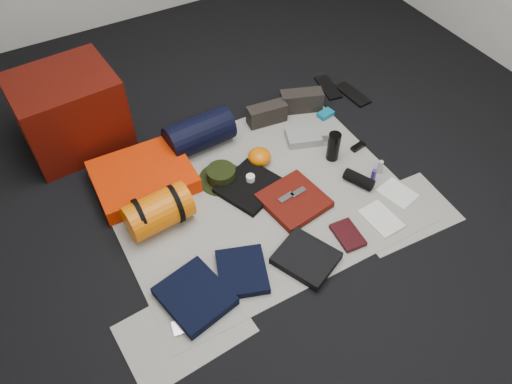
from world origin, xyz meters
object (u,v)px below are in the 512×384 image
stuff_sack (158,211)px  water_bottle (334,146)px  navy_duffel (199,133)px  compact_camera (327,141)px  sleeping_pad (143,177)px  red_cabinet (70,112)px  paperback_book (348,235)px

stuff_sack → water_bottle: 1.12m
navy_duffel → compact_camera: bearing=-30.7°
sleeping_pad → stuff_sack: size_ratio=1.58×
red_cabinet → compact_camera: 1.59m
red_cabinet → paperback_book: 1.80m
compact_camera → navy_duffel: bearing=179.3°
stuff_sack → paperback_book: stuff_sack is taller
stuff_sack → water_bottle: size_ratio=1.83×
red_cabinet → water_bottle: size_ratio=3.05×
sleeping_pad → compact_camera: 1.16m
stuff_sack → water_bottle: stuff_sack is taller
stuff_sack → water_bottle: (1.11, -0.04, -0.01)m
red_cabinet → compact_camera: (1.36, -0.79, -0.22)m
stuff_sack → paperback_book: size_ratio=1.84×
compact_camera → paperback_book: bearing=-89.1°
water_bottle → sleeping_pad: bearing=161.1°
navy_duffel → water_bottle: (0.66, -0.50, -0.01)m
sleeping_pad → stuff_sack: 0.34m
stuff_sack → navy_duffel: bearing=45.1°
red_cabinet → compact_camera: red_cabinet is taller
water_bottle → paperback_book: 0.61m
compact_camera → paperback_book: size_ratio=0.49×
sleeping_pad → compact_camera: (1.13, -0.24, -0.03)m
sleeping_pad → compact_camera: size_ratio=5.91×
navy_duffel → compact_camera: (0.71, -0.37, -0.09)m
red_cabinet → compact_camera: bearing=-34.1°
navy_duffel → water_bottle: navy_duffel is taller
stuff_sack → navy_duffel: size_ratio=0.85×
red_cabinet → stuff_sack: red_cabinet is taller
red_cabinet → stuff_sack: bearing=-81.3°
red_cabinet → sleeping_pad: (0.23, -0.54, -0.19)m
sleeping_pad → water_bottle: 1.15m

